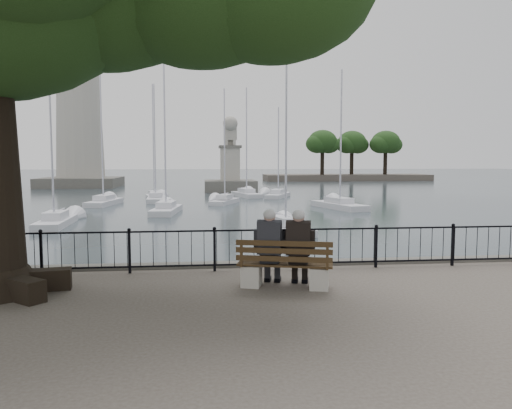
{
  "coord_description": "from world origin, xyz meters",
  "views": [
    {
      "loc": [
        -1.27,
        -9.34,
        2.65
      ],
      "look_at": [
        0.0,
        2.5,
        1.6
      ],
      "focal_mm": 35.0,
      "sensor_mm": 36.0,
      "label": 1
    }
  ],
  "objects": [
    {
      "name": "sailboat_b",
      "position": [
        -3.79,
        25.6,
        -0.66
      ],
      "size": [
        2.04,
        5.52,
        11.48
      ],
      "color": "silver",
      "rests_on": "ground"
    },
    {
      "name": "far_shore",
      "position": [
        25.54,
        79.46,
        3.0
      ],
      "size": [
        30.0,
        8.6,
        9.18
      ],
      "color": "#453D35",
      "rests_on": "ground"
    },
    {
      "name": "bench",
      "position": [
        0.42,
        0.76,
        0.36
      ],
      "size": [
        2.06,
        1.09,
        1.04
      ],
      "color": "#9E998B",
      "rests_on": "ground"
    },
    {
      "name": "person_right",
      "position": [
        0.72,
        0.8,
        0.76
      ],
      "size": [
        0.61,
        0.89,
        1.65
      ],
      "color": "black",
      "rests_on": "ground"
    },
    {
      "name": "person_left",
      "position": [
        0.14,
        0.96,
        0.76
      ],
      "size": [
        0.61,
        0.89,
        1.65
      ],
      "color": "black",
      "rests_on": "ground"
    },
    {
      "name": "sailboat_j",
      "position": [
        -5.4,
        35.66,
        -0.69
      ],
      "size": [
        1.8,
        5.45,
        10.5
      ],
      "color": "silver",
      "rests_on": "ground"
    },
    {
      "name": "sailboat_i",
      "position": [
        3.14,
        40.84,
        -0.68
      ],
      "size": [
        2.85,
        5.84,
        11.05
      ],
      "color": "silver",
      "rests_on": "ground"
    },
    {
      "name": "sailboat_d",
      "position": [
        9.05,
        27.62,
        -0.7
      ],
      "size": [
        3.24,
        6.17,
        10.59
      ],
      "color": "silver",
      "rests_on": "ground"
    },
    {
      "name": "railing",
      "position": [
        0.0,
        2.5,
        0.56
      ],
      "size": [
        22.06,
        0.06,
        1.0
      ],
      "color": "black",
      "rests_on": "ground"
    },
    {
      "name": "sailboat_a",
      "position": [
        -9.47,
        19.4,
        -0.72
      ],
      "size": [
        1.66,
        5.17,
        9.0
      ],
      "color": "silver",
      "rests_on": "ground"
    },
    {
      "name": "sailboat_f",
      "position": [
        0.58,
        32.75,
        -0.69
      ],
      "size": [
        2.87,
        4.81,
        9.74
      ],
      "color": "silver",
      "rests_on": "ground"
    },
    {
      "name": "sailboat_g",
      "position": [
        6.14,
        39.39,
        -0.72
      ],
      "size": [
        3.31,
        5.44,
        9.01
      ],
      "color": "silver",
      "rests_on": "ground"
    },
    {
      "name": "lion_monument",
      "position": [
        2.0,
        49.93,
        1.23
      ],
      "size": [
        6.03,
        6.03,
        8.88
      ],
      "color": "#4E4C47",
      "rests_on": "ground"
    },
    {
      "name": "sailboat_h",
      "position": [
        -5.79,
        38.36,
        -0.66
      ],
      "size": [
        2.15,
        4.78,
        10.85
      ],
      "color": "silver",
      "rests_on": "ground"
    },
    {
      "name": "sailboat_c",
      "position": [
        2.9,
        15.64,
        -0.72
      ],
      "size": [
        2.45,
        4.98,
        8.71
      ],
      "color": "silver",
      "rests_on": "ground"
    },
    {
      "name": "sailboat_e",
      "position": [
        -9.32,
        32.55,
        -0.64
      ],
      "size": [
        2.3,
        5.74,
        12.65
      ],
      "color": "silver",
      "rests_on": "ground"
    },
    {
      "name": "harbor",
      "position": [
        0.0,
        3.0,
        -0.5
      ],
      "size": [
        260.0,
        260.0,
        1.2
      ],
      "color": "#4E4C47",
      "rests_on": "ground"
    },
    {
      "name": "lighthouse",
      "position": [
        -18.0,
        62.0,
        12.21
      ],
      "size": [
        10.25,
        10.25,
        31.29
      ],
      "color": "#4E4C47",
      "rests_on": "ground"
    }
  ]
}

